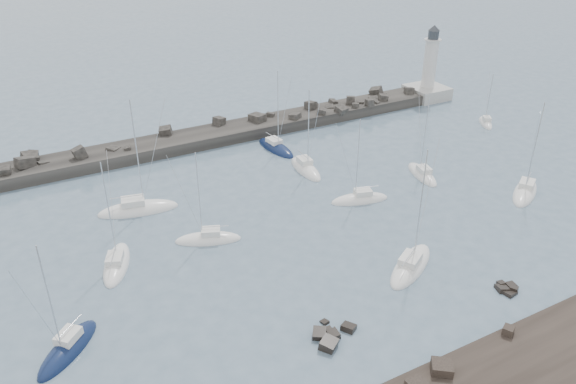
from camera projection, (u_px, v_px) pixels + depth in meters
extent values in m
plane|color=slate|center=(322.00, 269.00, 59.79)|extent=(400.00, 400.00, 0.00)
cube|color=black|center=(442.00, 367.00, 46.51)|extent=(2.37, 2.35, 0.82)
cube|color=black|center=(508.00, 330.00, 50.43)|extent=(1.29, 1.26, 0.77)
cube|color=black|center=(349.00, 328.00, 51.57)|extent=(1.65, 1.68, 0.87)
cube|color=black|center=(328.00, 346.00, 49.47)|extent=(2.02, 2.09, 1.44)
cube|color=black|center=(334.00, 336.00, 50.67)|extent=(1.10, 1.17, 1.13)
cube|color=black|center=(327.00, 333.00, 51.31)|extent=(1.09, 0.91, 0.84)
cube|color=black|center=(325.00, 323.00, 52.43)|extent=(0.79, 0.90, 0.55)
cube|color=black|center=(320.00, 335.00, 50.70)|extent=(1.83, 1.86, 1.17)
cube|color=black|center=(514.00, 289.00, 56.40)|extent=(0.99, 1.02, 0.50)
cube|color=black|center=(501.00, 284.00, 57.47)|extent=(0.85, 0.76, 0.71)
cube|color=black|center=(502.00, 290.00, 56.75)|extent=(1.62, 1.57, 1.21)
cube|color=black|center=(511.00, 287.00, 57.27)|extent=(1.16, 1.28, 1.01)
cube|color=black|center=(507.00, 294.00, 56.34)|extent=(1.55, 1.73, 1.02)
cube|color=#282624|center=(151.00, 152.00, 85.93)|extent=(115.00, 6.00, 3.20)
cube|color=#282624|center=(376.00, 92.00, 105.42)|extent=(3.03, 2.93, 2.63)
cube|color=#282624|center=(25.00, 162.00, 77.73)|extent=(3.03, 2.74, 2.04)
cube|color=#282624|center=(33.00, 156.00, 79.77)|extent=(1.84, 2.14, 1.77)
cube|color=#282624|center=(113.00, 150.00, 83.28)|extent=(2.51, 2.42, 1.41)
cube|color=#282624|center=(350.00, 101.00, 100.27)|extent=(1.99, 1.95, 1.75)
cube|color=#282624|center=(374.00, 101.00, 103.03)|extent=(2.05, 1.94, 1.56)
cube|color=#282624|center=(219.00, 121.00, 91.61)|extent=(2.30, 2.23, 1.55)
cube|color=#282624|center=(128.00, 150.00, 83.10)|extent=(1.25, 1.22, 1.34)
cube|color=#282624|center=(360.00, 103.00, 101.06)|extent=(1.83, 1.77, 0.87)
cube|color=#282624|center=(270.00, 116.00, 95.11)|extent=(1.88, 1.74, 1.36)
cube|color=#282624|center=(322.00, 112.00, 96.08)|extent=(2.18, 2.20, 1.55)
cube|color=#282624|center=(375.00, 102.00, 101.42)|extent=(1.86, 2.12, 1.61)
cube|color=#282624|center=(333.00, 102.00, 101.16)|extent=(1.37, 1.63, 1.26)
cube|color=#282624|center=(409.00, 92.00, 105.69)|extent=(2.30, 2.38, 1.92)
cube|color=#282624|center=(330.00, 108.00, 99.07)|extent=(1.97, 1.86, 1.38)
cube|color=#282624|center=(370.00, 103.00, 99.52)|extent=(1.40, 1.68, 1.50)
cube|color=#282624|center=(341.00, 110.00, 97.22)|extent=(2.40, 2.40, 1.64)
cube|color=#282624|center=(315.00, 106.00, 99.30)|extent=(1.64, 1.75, 1.44)
cube|color=#282624|center=(295.00, 117.00, 94.18)|extent=(2.45, 2.45, 1.42)
cube|color=#282624|center=(352.00, 111.00, 98.72)|extent=(1.21, 1.13, 0.99)
cube|color=#282624|center=(384.00, 96.00, 104.77)|extent=(1.74, 1.84, 1.25)
cube|color=#282624|center=(257.00, 120.00, 93.26)|extent=(2.69, 3.12, 2.05)
cube|color=#282624|center=(310.00, 106.00, 98.19)|extent=(1.95, 2.26, 1.72)
cube|color=#282624|center=(355.00, 106.00, 98.99)|extent=(1.87, 1.88, 1.19)
cube|color=#282624|center=(42.00, 164.00, 79.21)|extent=(1.94, 2.17, 1.32)
cube|color=#282624|center=(80.00, 153.00, 80.05)|extent=(2.20, 1.65, 2.11)
cube|color=#282624|center=(5.00, 172.00, 75.69)|extent=(1.76, 1.79, 1.83)
cube|color=#282624|center=(383.00, 99.00, 102.31)|extent=(2.30, 2.11, 1.92)
cube|color=#282624|center=(30.00, 159.00, 79.43)|extent=(2.61, 2.84, 2.32)
cube|color=#282624|center=(166.00, 131.00, 87.84)|extent=(2.52, 2.26, 1.92)
cube|color=#A6A7A1|center=(426.00, 94.00, 108.53)|extent=(7.00, 7.00, 3.00)
cylinder|color=silver|center=(430.00, 63.00, 105.67)|extent=(2.50, 2.50, 9.00)
cylinder|color=silver|center=(433.00, 40.00, 103.57)|extent=(3.20, 3.20, 0.25)
cylinder|color=#32363C|center=(434.00, 35.00, 103.15)|extent=(2.00, 2.00, 1.60)
cone|color=#32363C|center=(434.00, 28.00, 102.54)|extent=(2.20, 2.20, 1.00)
ellipsoid|color=#0F1D41|center=(68.00, 350.00, 49.21)|extent=(7.20, 7.18, 2.19)
cube|color=white|center=(68.00, 336.00, 48.91)|extent=(2.64, 2.64, 0.76)
cylinder|color=silver|center=(50.00, 299.00, 45.75)|extent=(0.13, 0.13, 10.48)
cylinder|color=silver|center=(71.00, 326.00, 49.03)|extent=(2.28, 2.27, 0.11)
ellipsoid|color=white|center=(117.00, 265.00, 60.38)|extent=(5.46, 8.55, 2.06)
cube|color=white|center=(115.00, 258.00, 59.45)|extent=(2.40, 2.75, 0.65)
cylinder|color=silver|center=(109.00, 211.00, 57.91)|extent=(0.11, 0.11, 11.07)
cylinder|color=silver|center=(113.00, 256.00, 58.66)|extent=(1.33, 3.07, 0.09)
ellipsoid|color=white|center=(138.00, 211.00, 70.61)|extent=(10.42, 5.12, 2.50)
cube|color=white|center=(133.00, 201.00, 69.79)|extent=(3.16, 2.55, 0.78)
cylinder|color=silver|center=(137.00, 153.00, 67.10)|extent=(0.13, 0.13, 13.50)
cylinder|color=silver|center=(126.00, 197.00, 69.27)|extent=(3.93, 0.94, 0.11)
ellipsoid|color=white|center=(208.00, 240.00, 64.64)|extent=(7.93, 5.03, 2.01)
cube|color=white|center=(211.00, 231.00, 64.11)|extent=(2.55, 2.22, 0.66)
cylinder|color=silver|center=(199.00, 195.00, 61.73)|extent=(0.11, 0.11, 10.26)
cylinder|color=silver|center=(215.00, 226.00, 63.87)|extent=(2.86, 1.23, 0.09)
ellipsoid|color=white|center=(306.00, 170.00, 80.87)|extent=(3.16, 8.45, 2.25)
cube|color=white|center=(305.00, 160.00, 80.57)|extent=(1.83, 2.43, 0.76)
cylinder|color=silver|center=(308.00, 129.00, 77.23)|extent=(0.13, 0.13, 11.18)
cylinder|color=silver|center=(303.00, 154.00, 80.70)|extent=(0.35, 3.31, 0.11)
ellipsoid|color=white|center=(411.00, 267.00, 60.08)|extent=(9.45, 7.13, 2.28)
cube|color=white|center=(410.00, 259.00, 59.11)|extent=(3.18, 2.92, 0.70)
cylinder|color=silver|center=(421.00, 205.00, 57.21)|extent=(0.12, 0.12, 12.50)
cylinder|color=silver|center=(409.00, 257.00, 58.31)|extent=(3.26, 1.94, 0.10)
ellipsoid|color=#0F1D41|center=(276.00, 149.00, 87.43)|extent=(3.69, 8.92, 2.13)
cube|color=white|center=(274.00, 141.00, 87.15)|extent=(2.02, 2.62, 0.66)
cylinder|color=silver|center=(278.00, 109.00, 83.72)|extent=(0.11, 0.11, 11.70)
cylinder|color=silver|center=(272.00, 136.00, 87.30)|extent=(0.50, 3.45, 0.09)
ellipsoid|color=white|center=(360.00, 200.00, 72.91)|extent=(8.05, 4.36, 2.06)
cube|color=white|center=(363.00, 192.00, 72.41)|extent=(2.49, 2.07, 0.68)
cylinder|color=silver|center=(358.00, 159.00, 69.91)|extent=(0.12, 0.12, 10.38)
cylinder|color=silver|center=(367.00, 187.00, 72.22)|extent=(2.99, 0.92, 0.10)
ellipsoid|color=white|center=(422.00, 175.00, 79.35)|extent=(4.12, 7.95, 1.97)
cube|color=white|center=(424.00, 169.00, 78.48)|extent=(2.00, 2.44, 0.64)
cylinder|color=silver|center=(425.00, 134.00, 77.03)|extent=(0.11, 0.11, 10.27)
cylinder|color=silver|center=(426.00, 167.00, 77.74)|extent=(0.82, 2.98, 0.09)
ellipsoid|color=white|center=(525.00, 193.00, 74.68)|extent=(8.95, 7.00, 2.19)
cube|color=white|center=(527.00, 183.00, 74.42)|extent=(3.04, 2.82, 0.68)
cylinder|color=silver|center=(535.00, 147.00, 70.86)|extent=(0.12, 0.12, 11.93)
cylinder|color=silver|center=(529.00, 177.00, 74.59)|extent=(3.05, 1.95, 0.10)
ellipsoid|color=white|center=(485.00, 124.00, 96.84)|extent=(4.68, 5.89, 1.74)
cube|color=white|center=(487.00, 118.00, 96.08)|extent=(1.87, 2.01, 0.63)
cylinder|color=silver|center=(489.00, 97.00, 95.03)|extent=(0.11, 0.11, 7.88)
cylinder|color=silver|center=(488.00, 116.00, 95.45)|extent=(1.34, 2.01, 0.09)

